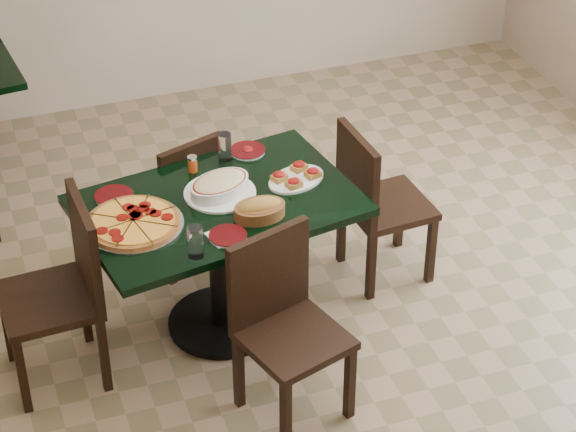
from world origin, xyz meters
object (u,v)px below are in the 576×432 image
object	(u,v)px
chair_near	(283,317)
main_table	(219,233)
chair_right	(374,198)
pepperoni_pizza	(133,223)
chair_far	(183,196)
chair_left	(65,283)
bruschetta_platter	(296,176)
bread_basket	(260,209)
lasagna_casserole	(220,186)

from	to	relation	value
chair_near	main_table	bearing A→B (deg)	83.07
chair_right	pepperoni_pizza	world-z (taller)	chair_right
chair_far	chair_left	world-z (taller)	chair_left
chair_far	bruschetta_platter	bearing A→B (deg)	112.40
bruschetta_platter	chair_left	bearing A→B (deg)	164.29
chair_left	bread_basket	distance (m)	0.95
chair_right	pepperoni_pizza	bearing A→B (deg)	94.60
chair_right	chair_left	distance (m)	1.64
bruschetta_platter	chair_far	bearing A→B (deg)	109.39
pepperoni_pizza	bruschetta_platter	size ratio (longest dim) A/B	1.28
pepperoni_pizza	main_table	bearing A→B (deg)	8.47
chair_right	pepperoni_pizza	xyz separation A→B (m)	(-1.28, -0.20, 0.28)
chair_far	lasagna_casserole	bearing A→B (deg)	78.37
main_table	pepperoni_pizza	xyz separation A→B (m)	(-0.41, -0.06, 0.20)
chair_right	chair_near	bearing A→B (deg)	130.62
chair_near	pepperoni_pizza	world-z (taller)	chair_near
chair_right	pepperoni_pizza	size ratio (longest dim) A/B	1.92
bruschetta_platter	lasagna_casserole	bearing A→B (deg)	156.29
pepperoni_pizza	bruschetta_platter	bearing A→B (deg)	7.82
lasagna_casserole	pepperoni_pizza	bearing A→B (deg)	173.53
chair_left	bread_basket	size ratio (longest dim) A/B	3.77
pepperoni_pizza	lasagna_casserole	bearing A→B (deg)	15.21
chair_far	chair_near	xyz separation A→B (m)	(0.15, -1.16, 0.06)
chair_near	bruschetta_platter	xyz separation A→B (m)	(0.29, 0.66, 0.27)
chair_right	chair_far	bearing A→B (deg)	61.34
chair_near	chair_left	world-z (taller)	chair_left
bruschetta_platter	bread_basket	bearing A→B (deg)	-160.86
main_table	bruschetta_platter	bearing A→B (deg)	-2.54
main_table	lasagna_casserole	world-z (taller)	lasagna_casserole
bread_basket	bruschetta_platter	size ratio (longest dim) A/B	0.69
chair_far	lasagna_casserole	xyz separation A→B (m)	(0.07, -0.49, 0.35)
lasagna_casserole	chair_far	bearing A→B (deg)	76.24
chair_near	bread_basket	world-z (taller)	chair_near
chair_right	lasagna_casserole	size ratio (longest dim) A/B	2.44
lasagna_casserole	bruschetta_platter	distance (m)	0.38
chair_right	main_table	bearing A→B (deg)	94.83
bread_basket	bruschetta_platter	bearing A→B (deg)	39.55
lasagna_casserole	chair_near	bearing A→B (deg)	-104.40
chair_far	pepperoni_pizza	size ratio (longest dim) A/B	1.75
chair_far	lasagna_casserole	distance (m)	0.61
main_table	bruschetta_platter	size ratio (longest dim) A/B	3.91
chair_left	bread_basket	world-z (taller)	chair_left
chair_right	bread_basket	size ratio (longest dim) A/B	3.54
lasagna_casserole	bread_basket	size ratio (longest dim) A/B	1.45
main_table	chair_right	size ratio (longest dim) A/B	1.59
pepperoni_pizza	bread_basket	distance (m)	0.58
bread_basket	chair_right	bearing A→B (deg)	21.86
main_table	chair_left	size ratio (longest dim) A/B	1.49
chair_near	pepperoni_pizza	bearing A→B (deg)	116.27
chair_far	chair_right	bearing A→B (deg)	136.14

